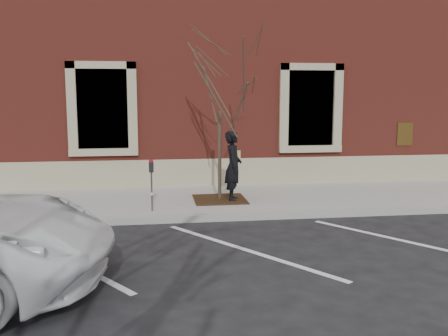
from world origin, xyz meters
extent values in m
plane|color=#28282B|center=(0.00, 0.00, 0.00)|extent=(120.00, 120.00, 0.00)
cube|color=#B9B6AE|center=(0.00, 1.75, 0.07)|extent=(40.00, 3.50, 0.15)
cube|color=#9E9E99|center=(0.00, -0.05, 0.07)|extent=(40.00, 0.12, 0.15)
cube|color=maroon|center=(0.00, 7.75, 4.00)|extent=(40.00, 8.50, 8.00)
cube|color=tan|center=(0.00, 3.53, 0.55)|extent=(40.00, 0.06, 0.80)
cube|color=black|center=(-3.00, 3.65, 2.40)|extent=(1.40, 0.30, 2.20)
cube|color=tan|center=(-3.00, 3.48, 1.20)|extent=(1.90, 0.20, 0.20)
cube|color=black|center=(3.00, 3.65, 2.40)|extent=(1.40, 0.30, 2.20)
cube|color=tan|center=(3.00, 3.48, 1.20)|extent=(1.90, 0.20, 0.20)
imported|color=black|center=(0.34, 1.36, 1.03)|extent=(0.54, 0.71, 1.76)
cylinder|color=#595B60|center=(-1.68, 0.51, 0.60)|extent=(0.04, 0.04, 0.90)
cube|color=black|center=(-1.68, 0.51, 1.17)|extent=(0.11, 0.08, 0.23)
cube|color=#A60B1F|center=(-1.68, 0.51, 1.31)|extent=(0.10, 0.08, 0.05)
cube|color=white|center=(-1.68, 0.47, 0.56)|extent=(0.05, 0.00, 0.06)
cube|color=#372211|center=(0.02, 1.50, 0.17)|extent=(1.30, 1.30, 0.03)
cylinder|color=#3E3326|center=(0.02, 1.50, 1.27)|extent=(0.09, 0.09, 2.25)
camera|label=1|loc=(-1.63, -10.79, 2.79)|focal=40.00mm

